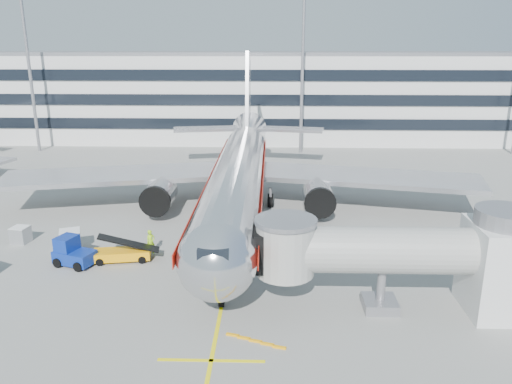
{
  "coord_description": "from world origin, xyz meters",
  "views": [
    {
      "loc": [
        3.21,
        -37.74,
        16.81
      ],
      "look_at": [
        1.89,
        5.52,
        4.0
      ],
      "focal_mm": 35.0,
      "sensor_mm": 36.0,
      "label": 1
    }
  ],
  "objects_px": {
    "belt_loader": "(122,253)",
    "cargo_container_right": "(21,235)",
    "cargo_container_front": "(70,240)",
    "baggage_tug": "(72,253)",
    "ramp_worker": "(151,242)",
    "main_jet": "(239,172)"
  },
  "relations": [
    {
      "from": "main_jet",
      "to": "cargo_container_right",
      "type": "distance_m",
      "value": 21.16
    },
    {
      "from": "main_jet",
      "to": "ramp_worker",
      "type": "xyz_separation_m",
      "value": [
        -6.74,
        -11.11,
        -3.2
      ]
    },
    {
      "from": "belt_loader",
      "to": "ramp_worker",
      "type": "xyz_separation_m",
      "value": [
        2.02,
        1.54,
        0.39
      ]
    },
    {
      "from": "cargo_container_right",
      "to": "cargo_container_front",
      "type": "height_order",
      "value": "cargo_container_front"
    },
    {
      "from": "belt_loader",
      "to": "cargo_container_front",
      "type": "xyz_separation_m",
      "value": [
        -4.98,
        2.06,
        0.24
      ]
    },
    {
      "from": "baggage_tug",
      "to": "cargo_container_front",
      "type": "xyz_separation_m",
      "value": [
        -1.32,
        2.94,
        -0.13
      ]
    },
    {
      "from": "belt_loader",
      "to": "cargo_container_right",
      "type": "relative_size",
      "value": 3.14
    },
    {
      "from": "main_jet",
      "to": "belt_loader",
      "type": "relative_size",
      "value": 10.46
    },
    {
      "from": "main_jet",
      "to": "cargo_container_right",
      "type": "relative_size",
      "value": 32.87
    },
    {
      "from": "baggage_tug",
      "to": "cargo_container_front",
      "type": "height_order",
      "value": "baggage_tug"
    },
    {
      "from": "ramp_worker",
      "to": "baggage_tug",
      "type": "bearing_deg",
      "value": 159.75
    },
    {
      "from": "belt_loader",
      "to": "cargo_container_right",
      "type": "xyz_separation_m",
      "value": [
        -10.04,
        3.57,
        0.09
      ]
    },
    {
      "from": "baggage_tug",
      "to": "ramp_worker",
      "type": "height_order",
      "value": "baggage_tug"
    },
    {
      "from": "cargo_container_front",
      "to": "ramp_worker",
      "type": "xyz_separation_m",
      "value": [
        7.0,
        -0.52,
        0.15
      ]
    },
    {
      "from": "belt_loader",
      "to": "baggage_tug",
      "type": "distance_m",
      "value": 3.78
    },
    {
      "from": "main_jet",
      "to": "cargo_container_right",
      "type": "height_order",
      "value": "main_jet"
    },
    {
      "from": "main_jet",
      "to": "ramp_worker",
      "type": "height_order",
      "value": "main_jet"
    },
    {
      "from": "belt_loader",
      "to": "cargo_container_right",
      "type": "bearing_deg",
      "value": 160.42
    },
    {
      "from": "belt_loader",
      "to": "baggage_tug",
      "type": "xyz_separation_m",
      "value": [
        -3.66,
        -0.88,
        0.37
      ]
    },
    {
      "from": "belt_loader",
      "to": "cargo_container_front",
      "type": "bearing_deg",
      "value": 157.54
    },
    {
      "from": "main_jet",
      "to": "baggage_tug",
      "type": "height_order",
      "value": "main_jet"
    },
    {
      "from": "cargo_container_front",
      "to": "ramp_worker",
      "type": "distance_m",
      "value": 7.02
    }
  ]
}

